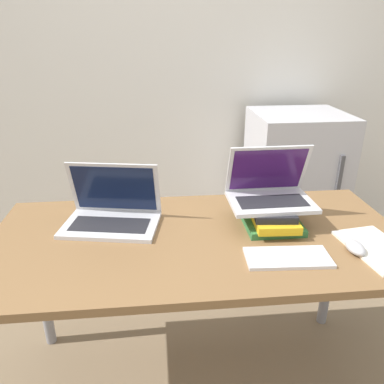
% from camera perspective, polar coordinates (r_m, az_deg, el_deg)
% --- Properties ---
extents(wall_back, '(8.00, 0.05, 2.70)m').
position_cam_1_polar(wall_back, '(2.65, -2.75, 20.90)').
color(wall_back, silver).
rests_on(wall_back, ground_plane).
extents(desk, '(1.55, 0.74, 0.76)m').
position_cam_1_polar(desk, '(1.45, 1.01, -9.44)').
color(desk, brown).
rests_on(desk, ground_plane).
extents(laptop_left, '(0.40, 0.30, 0.24)m').
position_cam_1_polar(laptop_left, '(1.51, -12.07, -3.06)').
color(laptop_left, silver).
rests_on(laptop_left, desk).
extents(book_stack, '(0.21, 0.29, 0.09)m').
position_cam_1_polar(book_stack, '(1.50, 11.96, -3.58)').
color(book_stack, '#33753D').
rests_on(book_stack, desk).
extents(laptop_on_books, '(0.32, 0.23, 0.22)m').
position_cam_1_polar(laptop_on_books, '(1.49, 11.76, 0.17)').
color(laptop_on_books, silver).
rests_on(laptop_on_books, book_stack).
extents(wireless_keyboard, '(0.29, 0.14, 0.01)m').
position_cam_1_polar(wireless_keyboard, '(1.31, 14.39, -9.63)').
color(wireless_keyboard, silver).
rests_on(wireless_keyboard, desk).
extents(mouse, '(0.06, 0.10, 0.04)m').
position_cam_1_polar(mouse, '(1.42, 23.60, -7.71)').
color(mouse, '#B2B2B7').
rests_on(mouse, desk).
extents(notepad, '(0.22, 0.31, 0.01)m').
position_cam_1_polar(notepad, '(1.47, 26.41, -7.76)').
color(notepad, white).
rests_on(notepad, desk).
extents(mini_fridge, '(0.58, 0.55, 0.99)m').
position_cam_1_polar(mini_fridge, '(2.63, 15.10, 0.94)').
color(mini_fridge, silver).
rests_on(mini_fridge, ground_plane).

